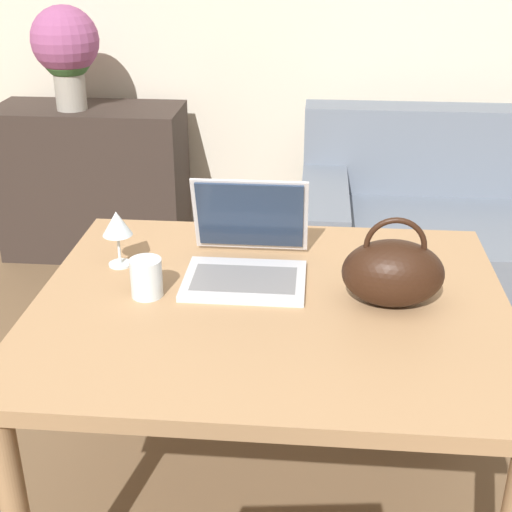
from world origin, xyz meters
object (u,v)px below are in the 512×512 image
Objects in this scene: wine_glass at (117,226)px; flower_vase at (66,48)px; laptop at (247,249)px; drinking_glass at (146,278)px; handbag at (393,272)px.

flower_vase reaches higher than wine_glass.
laptop reaches higher than wine_glass.
laptop is 0.67× the size of flower_vase.
laptop is 3.26× the size of drinking_glass.
drinking_glass is 1.93m from flower_vase.
laptop is at bearing 158.04° from handbag.
handbag is (0.61, 0.01, 0.04)m from drinking_glass.
drinking_glass is 0.40× the size of handbag.
wine_glass is (-0.35, 0.00, 0.05)m from laptop.
flower_vase reaches higher than drinking_glass.
drinking_glass is 0.21m from wine_glass.
laptop is 1.31× the size of handbag.
flower_vase reaches higher than laptop.
handbag is at bearing -21.96° from laptop.
flower_vase is (-0.77, 1.75, 0.27)m from drinking_glass.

